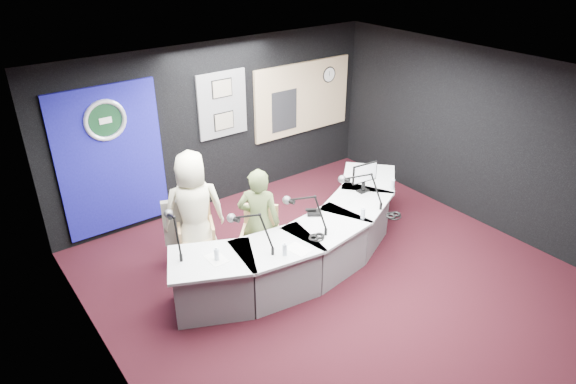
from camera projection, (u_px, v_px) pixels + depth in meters
ground at (333, 279)px, 7.18m from camera, size 6.00×6.00×0.00m
ceiling at (343, 82)px, 5.88m from camera, size 6.00×6.00×0.02m
wall_back at (220, 125)px, 8.67m from camera, size 6.00×0.02×2.80m
wall_front at (570, 319)px, 4.39m from camera, size 6.00×0.02×2.80m
wall_left at (105, 275)px, 4.95m from camera, size 0.02×6.00×2.80m
wall_right at (480, 138)px, 8.11m from camera, size 0.02×6.00×2.80m
broadcast_desk at (307, 240)px, 7.37m from camera, size 4.50×1.90×0.75m
backdrop_panel at (112, 161)px, 7.71m from camera, size 1.60×0.05×2.30m
agency_seal at (105, 120)px, 7.38m from camera, size 0.63×0.07×0.63m
seal_center at (105, 120)px, 7.39m from camera, size 0.48×0.01×0.48m
pinboard at (222, 105)px, 8.51m from camera, size 0.90×0.04×1.10m
framed_photo_upper at (222, 89)px, 8.36m from camera, size 0.34×0.02×0.27m
framed_photo_lower at (224, 121)px, 8.62m from camera, size 0.34×0.02×0.27m
booth_window_frame at (303, 98)px, 9.50m from camera, size 2.12×0.06×1.32m
booth_glow at (303, 98)px, 9.49m from camera, size 2.00×0.02×1.20m
equipment_rack at (284, 111)px, 9.31m from camera, size 0.55×0.02×0.75m
wall_clock at (329, 75)px, 9.63m from camera, size 0.28×0.01×0.28m
armchair_left at (196, 232)px, 7.29m from camera, size 0.77×0.77×1.05m
armchair_right at (260, 239)px, 7.11m from camera, size 0.85×0.85×1.07m
draped_jacket at (181, 222)px, 7.35m from camera, size 0.50×0.28×0.70m
person_man at (194, 211)px, 7.13m from camera, size 0.99×0.81×1.74m
person_woman at (259, 222)px, 6.99m from camera, size 0.69×0.68×1.60m
computer_monitor at (364, 173)px, 7.76m from camera, size 0.44×0.08×0.30m
desk_phone at (314, 213)px, 7.28m from camera, size 0.25×0.24×0.05m
headphones_near at (394, 215)px, 7.22m from camera, size 0.24×0.24×0.04m
headphones_far at (316, 237)px, 6.72m from camera, size 0.22×0.22×0.04m
paper_stack at (216, 259)px, 6.31m from camera, size 0.21×0.30×0.00m
notepad at (298, 249)px, 6.49m from camera, size 0.26×0.33×0.00m
boom_mic_a at (174, 228)px, 6.39m from camera, size 0.27×0.72×0.60m
boom_mic_b at (252, 227)px, 6.40m from camera, size 0.36×0.69×0.60m
boom_mic_c at (306, 209)px, 6.81m from camera, size 0.33×0.70×0.60m
boom_mic_d at (362, 186)px, 7.40m from camera, size 0.38×0.68×0.60m
water_bottles at (325, 221)px, 6.95m from camera, size 3.19×0.51×0.18m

